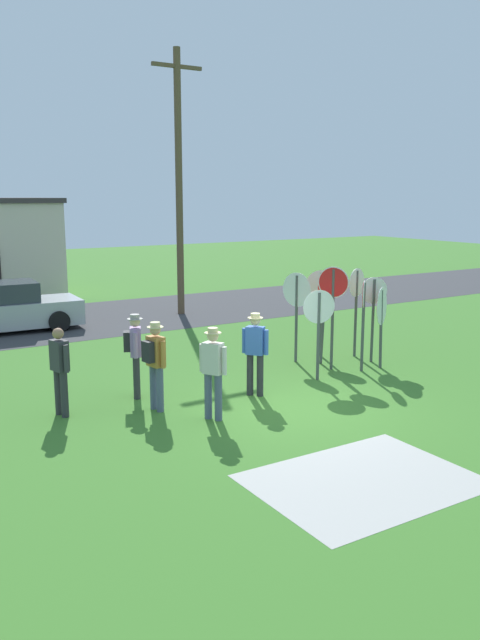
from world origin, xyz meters
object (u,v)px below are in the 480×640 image
(stop_sign_rear_right, at_px, (363,311))
(person_in_teal, at_px, (135,350))
(stop_sign_far_back, at_px, (324,301))
(stop_sign_leaning_right, at_px, (373,305))
(stop_sign_tallest, at_px, (321,297))
(stop_sign_leaning_left, at_px, (333,300))
(utility_pole, at_px, (179,180))
(person_holding_notes, at_px, (60,367))
(parked_car_on_street, at_px, (5,309))
(person_in_blue, at_px, (255,349))
(stop_sign_low_front, at_px, (319,319))
(stop_sign_nearest, at_px, (297,301))
(person_with_sunhat, at_px, (155,360))
(stop_sign_center_cluster, at_px, (356,297))
(person_near_signs, at_px, (213,368))
(stop_sign_rear_left, at_px, (381,314))

(stop_sign_rear_right, xyz_separation_m, person_in_teal, (-5.33, 0.93, -0.44))
(stop_sign_far_back, distance_m, stop_sign_leaning_right, 1.27)
(stop_sign_tallest, distance_m, stop_sign_leaning_left, 1.38)
(utility_pole, xyz_separation_m, person_holding_notes, (-6.74, -8.42, -3.67))
(parked_car_on_street, height_order, person_in_blue, person_in_blue)
(parked_car_on_street, xyz_separation_m, stop_sign_low_front, (4.77, -9.23, 0.71))
(stop_sign_far_back, relative_size, person_in_teal, 1.31)
(stop_sign_leaning_left, relative_size, stop_sign_leaning_right, 1.16)
(stop_sign_tallest, distance_m, stop_sign_far_back, 0.84)
(stop_sign_nearest, xyz_separation_m, person_in_blue, (-2.38, -1.78, -0.56))
(stop_sign_far_back, distance_m, person_with_sunhat, 5.12)
(parked_car_on_street, distance_m, stop_sign_center_cluster, 10.65)
(stop_sign_leaning_right, bearing_deg, person_in_teal, 176.15)
(stop_sign_rear_right, xyz_separation_m, stop_sign_nearest, (-0.80, 1.52, 0.10))
(stop_sign_rear_right, relative_size, person_holding_notes, 1.28)
(stop_sign_low_front, xyz_separation_m, stop_sign_center_cluster, (2.17, 1.20, 0.16))
(utility_pole, xyz_separation_m, stop_sign_center_cluster, (1.04, -7.86, -3.06))
(person_in_blue, bearing_deg, person_with_sunhat, 174.32)
(parked_car_on_street, bearing_deg, utility_pole, -1.65)
(person_in_teal, bearing_deg, person_near_signs, -70.86)
(parked_car_on_street, distance_m, person_in_blue, 9.91)
(parked_car_on_street, distance_m, stop_sign_rear_right, 11.08)
(person_in_blue, xyz_separation_m, person_with_sunhat, (-2.14, 0.21, 0.03))
(parked_car_on_street, xyz_separation_m, stop_sign_leaning_left, (5.61, -8.70, 0.99))
(utility_pole, bearing_deg, stop_sign_rear_right, -88.64)
(stop_sign_nearest, distance_m, person_with_sunhat, 4.82)
(utility_pole, distance_m, stop_sign_tallest, 7.94)
(stop_sign_low_front, xyz_separation_m, stop_sign_nearest, (0.55, 1.55, 0.15))
(stop_sign_far_back, relative_size, person_in_blue, 1.31)
(stop_sign_far_back, bearing_deg, stop_sign_tallest, 55.38)
(stop_sign_far_back, bearing_deg, stop_sign_rear_left, -48.66)
(parked_car_on_street, relative_size, person_holding_notes, 2.59)
(stop_sign_rear_right, xyz_separation_m, stop_sign_low_front, (-1.35, -0.03, -0.05))
(stop_sign_low_front, distance_m, stop_sign_center_cluster, 2.48)
(stop_sign_leaning_left, bearing_deg, stop_sign_center_cluster, 26.74)
(stop_sign_far_back, bearing_deg, person_in_teal, -178.85)
(person_in_blue, distance_m, person_near_signs, 1.67)
(stop_sign_leaning_right, bearing_deg, stop_sign_rear_right, -147.13)
(utility_pole, relative_size, person_near_signs, 5.10)
(stop_sign_leaning_left, bearing_deg, stop_sign_tallest, 62.61)
(parked_car_on_street, xyz_separation_m, person_in_teal, (0.79, -8.27, 0.32))
(stop_sign_low_front, height_order, stop_sign_nearest, stop_sign_nearest)
(stop_sign_rear_right, bearing_deg, utility_pole, 91.36)
(stop_sign_center_cluster, bearing_deg, stop_sign_rear_left, -102.31)
(stop_sign_leaning_left, bearing_deg, person_with_sunhat, -173.57)
(utility_pole, height_order, stop_sign_low_front, utility_pole)
(utility_pole, height_order, stop_sign_rear_right, utility_pole)
(person_with_sunhat, bearing_deg, person_holding_notes, 158.05)
(stop_sign_center_cluster, height_order, person_with_sunhat, stop_sign_center_cluster)
(stop_sign_tallest, relative_size, stop_sign_rear_left, 1.13)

